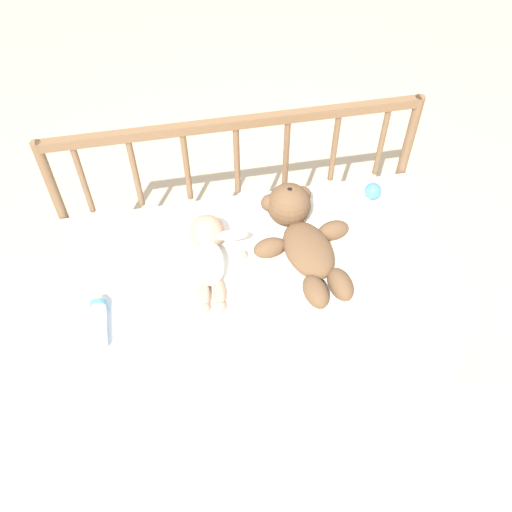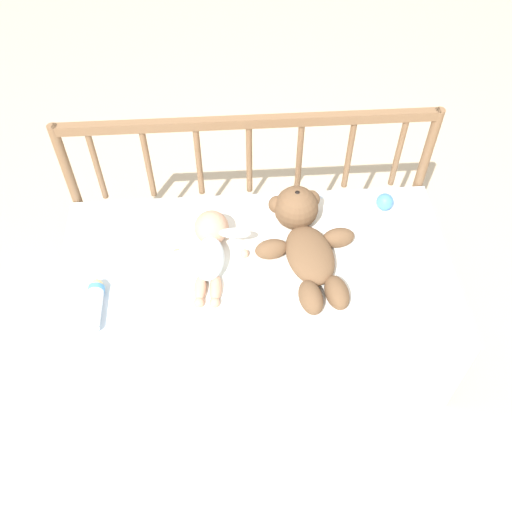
{
  "view_description": "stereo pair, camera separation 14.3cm",
  "coord_description": "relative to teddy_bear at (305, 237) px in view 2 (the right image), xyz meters",
  "views": [
    {
      "loc": [
        -0.22,
        -1.16,
        1.97
      ],
      "look_at": [
        0.0,
        0.0,
        0.49
      ],
      "focal_mm": 40.0,
      "sensor_mm": 36.0,
      "label": 1
    },
    {
      "loc": [
        -0.08,
        -1.18,
        1.97
      ],
      "look_at": [
        0.0,
        0.0,
        0.49
      ],
      "focal_mm": 40.0,
      "sensor_mm": 36.0,
      "label": 2
    }
  ],
  "objects": [
    {
      "name": "ground_plane",
      "position": [
        -0.17,
        -0.08,
        -0.49
      ],
      "size": [
        12.0,
        12.0,
        0.0
      ],
      "primitive_type": "plane",
      "color": "#C6B293"
    },
    {
      "name": "crib_mattress",
      "position": [
        -0.17,
        -0.08,
        -0.27
      ],
      "size": [
        1.34,
        0.7,
        0.43
      ],
      "color": "silver",
      "rests_on": "ground_plane"
    },
    {
      "name": "crib_rail",
      "position": [
        -0.17,
        0.3,
        0.06
      ],
      "size": [
        1.34,
        0.04,
        0.77
      ],
      "color": "brown",
      "rests_on": "ground_plane"
    },
    {
      "name": "blanket",
      "position": [
        -0.12,
        -0.07,
        -0.06
      ],
      "size": [
        0.86,
        0.59,
        0.01
      ],
      "color": "white",
      "rests_on": "crib_mattress"
    },
    {
      "name": "teddy_bear",
      "position": [
        0.0,
        0.0,
        0.0
      ],
      "size": [
        0.36,
        0.5,
        0.16
      ],
      "color": "brown",
      "rests_on": "crib_mattress"
    },
    {
      "name": "baby",
      "position": [
        -0.32,
        -0.02,
        -0.01
      ],
      "size": [
        0.28,
        0.36,
        0.12
      ],
      "color": "white",
      "rests_on": "crib_mattress"
    },
    {
      "name": "toy_ball",
      "position": [
        0.32,
        0.17,
        -0.03
      ],
      "size": [
        0.06,
        0.06,
        0.06
      ],
      "color": "#4C8CDB",
      "rests_on": "crib_mattress"
    },
    {
      "name": "baby_bottle",
      "position": [
        -0.7,
        -0.21,
        -0.03
      ],
      "size": [
        0.05,
        0.19,
        0.05
      ],
      "color": "white",
      "rests_on": "crib_mattress"
    }
  ]
}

